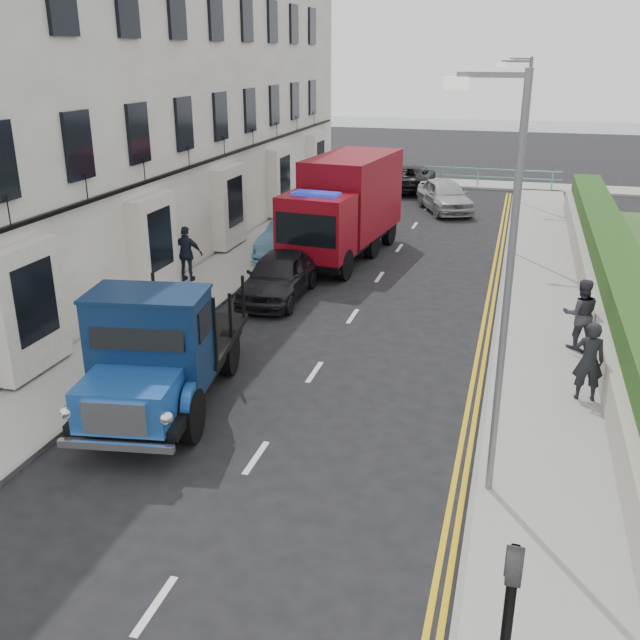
{
  "coord_description": "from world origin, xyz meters",
  "views": [
    {
      "loc": [
        4.33,
        -12.93,
        7.21
      ],
      "look_at": [
        0.17,
        1.88,
        1.4
      ],
      "focal_mm": 40.0,
      "sensor_mm": 36.0,
      "label": 1
    }
  ],
  "objects_px": {
    "red_lorry": "(345,205)",
    "parked_car_front": "(278,276)",
    "lamp_near": "(501,273)",
    "bedford_lorry": "(155,360)",
    "lamp_far": "(523,123)",
    "pedestrian_east_near": "(589,361)",
    "lamp_mid": "(519,148)"
  },
  "relations": [
    {
      "from": "red_lorry",
      "to": "parked_car_front",
      "type": "xyz_separation_m",
      "value": [
        -0.82,
        -5.26,
        -1.22
      ]
    },
    {
      "from": "lamp_near",
      "to": "bedford_lorry",
      "type": "xyz_separation_m",
      "value": [
        -6.75,
        1.07,
        -2.73
      ]
    },
    {
      "from": "lamp_far",
      "to": "parked_car_front",
      "type": "distance_m",
      "value": 18.59
    },
    {
      "from": "bedford_lorry",
      "to": "red_lorry",
      "type": "xyz_separation_m",
      "value": [
        0.79,
        13.18,
        0.68
      ]
    },
    {
      "from": "lamp_near",
      "to": "parked_car_front",
      "type": "xyz_separation_m",
      "value": [
        -6.78,
        9.0,
        -3.27
      ]
    },
    {
      "from": "lamp_near",
      "to": "red_lorry",
      "type": "distance_m",
      "value": 15.59
    },
    {
      "from": "parked_car_front",
      "to": "pedestrian_east_near",
      "type": "bearing_deg",
      "value": -30.74
    },
    {
      "from": "lamp_mid",
      "to": "red_lorry",
      "type": "relative_size",
      "value": 0.97
    },
    {
      "from": "lamp_mid",
      "to": "lamp_far",
      "type": "bearing_deg",
      "value": 90.0
    },
    {
      "from": "bedford_lorry",
      "to": "parked_car_front",
      "type": "relative_size",
      "value": 1.43
    },
    {
      "from": "bedford_lorry",
      "to": "pedestrian_east_near",
      "type": "distance_m",
      "value": 9.16
    },
    {
      "from": "lamp_far",
      "to": "pedestrian_east_near",
      "type": "relative_size",
      "value": 3.91
    },
    {
      "from": "lamp_near",
      "to": "lamp_mid",
      "type": "relative_size",
      "value": 1.0
    },
    {
      "from": "lamp_near",
      "to": "parked_car_front",
      "type": "height_order",
      "value": "lamp_near"
    },
    {
      "from": "lamp_far",
      "to": "red_lorry",
      "type": "relative_size",
      "value": 0.97
    },
    {
      "from": "lamp_far",
      "to": "bedford_lorry",
      "type": "relative_size",
      "value": 1.16
    },
    {
      "from": "lamp_mid",
      "to": "bedford_lorry",
      "type": "bearing_deg",
      "value": -114.33
    },
    {
      "from": "bedford_lorry",
      "to": "parked_car_front",
      "type": "bearing_deg",
      "value": 81.07
    },
    {
      "from": "lamp_mid",
      "to": "lamp_far",
      "type": "distance_m",
      "value": 10.0
    },
    {
      "from": "lamp_near",
      "to": "pedestrian_east_near",
      "type": "distance_m",
      "value": 5.36
    },
    {
      "from": "lamp_mid",
      "to": "parked_car_front",
      "type": "height_order",
      "value": "lamp_mid"
    },
    {
      "from": "lamp_near",
      "to": "red_lorry",
      "type": "xyz_separation_m",
      "value": [
        -5.96,
        14.26,
        -2.05
      ]
    },
    {
      "from": "pedestrian_east_near",
      "to": "lamp_near",
      "type": "bearing_deg",
      "value": 60.39
    },
    {
      "from": "lamp_far",
      "to": "pedestrian_east_near",
      "type": "distance_m",
      "value": 22.26
    },
    {
      "from": "bedford_lorry",
      "to": "pedestrian_east_near",
      "type": "xyz_separation_m",
      "value": [
        8.67,
        2.95,
        -0.25
      ]
    },
    {
      "from": "lamp_mid",
      "to": "red_lorry",
      "type": "xyz_separation_m",
      "value": [
        -5.96,
        -1.74,
        -2.05
      ]
    },
    {
      "from": "lamp_near",
      "to": "red_lorry",
      "type": "bearing_deg",
      "value": 112.68
    },
    {
      "from": "lamp_near",
      "to": "bedford_lorry",
      "type": "distance_m",
      "value": 7.36
    },
    {
      "from": "lamp_mid",
      "to": "pedestrian_east_near",
      "type": "height_order",
      "value": "lamp_mid"
    },
    {
      "from": "lamp_far",
      "to": "pedestrian_east_near",
      "type": "height_order",
      "value": "lamp_far"
    },
    {
      "from": "lamp_near",
      "to": "bedford_lorry",
      "type": "bearing_deg",
      "value": 170.95
    },
    {
      "from": "red_lorry",
      "to": "bedford_lorry",
      "type": "bearing_deg",
      "value": -86.94
    }
  ]
}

